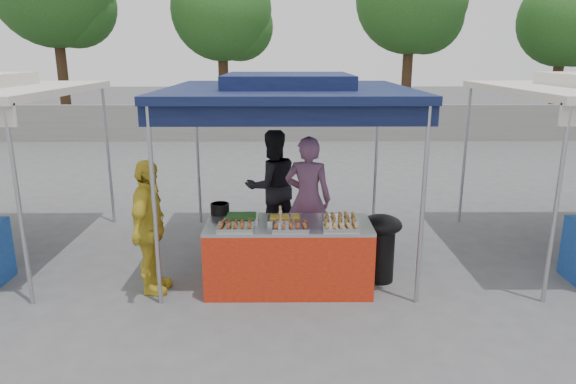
{
  "coord_description": "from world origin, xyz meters",
  "views": [
    {
      "loc": [
        -0.05,
        -5.98,
        2.83
      ],
      "look_at": [
        0.0,
        0.6,
        1.05
      ],
      "focal_mm": 32.0,
      "sensor_mm": 36.0,
      "label": 1
    }
  ],
  "objects_px": {
    "wok_burner": "(380,242)",
    "helper_man": "(272,186)",
    "customer_person": "(149,228)",
    "vendor_table": "(288,256)",
    "cooking_pot": "(220,209)",
    "vendor_woman": "(308,199)"
  },
  "relations": [
    {
      "from": "wok_burner",
      "to": "helper_man",
      "type": "relative_size",
      "value": 0.51
    },
    {
      "from": "wok_burner",
      "to": "customer_person",
      "type": "xyz_separation_m",
      "value": [
        -2.83,
        -0.3,
        0.3
      ]
    },
    {
      "from": "helper_man",
      "to": "customer_person",
      "type": "bearing_deg",
      "value": 29.58
    },
    {
      "from": "vendor_table",
      "to": "cooking_pot",
      "type": "height_order",
      "value": "cooking_pot"
    },
    {
      "from": "wok_burner",
      "to": "helper_man",
      "type": "bearing_deg",
      "value": 142.45
    },
    {
      "from": "helper_man",
      "to": "vendor_woman",
      "type": "bearing_deg",
      "value": 102.55
    },
    {
      "from": "cooking_pot",
      "to": "vendor_woman",
      "type": "bearing_deg",
      "value": 26.39
    },
    {
      "from": "cooking_pot",
      "to": "vendor_woman",
      "type": "distance_m",
      "value": 1.28
    },
    {
      "from": "cooking_pot",
      "to": "wok_burner",
      "type": "distance_m",
      "value": 2.09
    },
    {
      "from": "customer_person",
      "to": "vendor_table",
      "type": "bearing_deg",
      "value": -84.05
    },
    {
      "from": "vendor_woman",
      "to": "helper_man",
      "type": "relative_size",
      "value": 1.01
    },
    {
      "from": "cooking_pot",
      "to": "vendor_table",
      "type": "bearing_deg",
      "value": -23.3
    },
    {
      "from": "wok_burner",
      "to": "vendor_woman",
      "type": "height_order",
      "value": "vendor_woman"
    },
    {
      "from": "cooking_pot",
      "to": "wok_burner",
      "type": "height_order",
      "value": "cooking_pot"
    },
    {
      "from": "helper_man",
      "to": "wok_burner",
      "type": "bearing_deg",
      "value": 111.86
    },
    {
      "from": "vendor_woman",
      "to": "cooking_pot",
      "type": "bearing_deg",
      "value": 38.04
    },
    {
      "from": "wok_burner",
      "to": "vendor_woman",
      "type": "bearing_deg",
      "value": 149.8
    },
    {
      "from": "cooking_pot",
      "to": "helper_man",
      "type": "relative_size",
      "value": 0.14
    },
    {
      "from": "vendor_woman",
      "to": "wok_burner",
      "type": "bearing_deg",
      "value": 152.49
    },
    {
      "from": "cooking_pot",
      "to": "wok_burner",
      "type": "bearing_deg",
      "value": -4.38
    },
    {
      "from": "cooking_pot",
      "to": "vendor_woman",
      "type": "height_order",
      "value": "vendor_woman"
    },
    {
      "from": "vendor_table",
      "to": "vendor_woman",
      "type": "distance_m",
      "value": 1.09
    }
  ]
}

